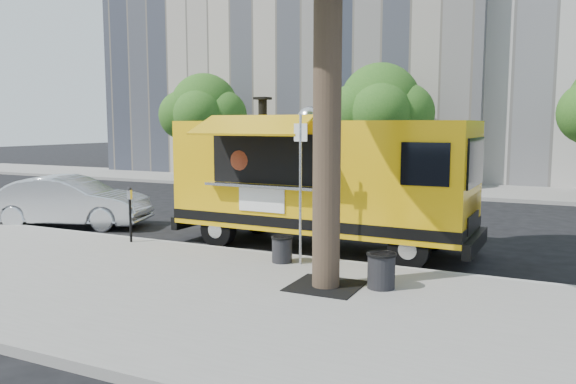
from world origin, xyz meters
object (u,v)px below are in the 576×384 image
object	(u,v)px
far_tree_a	(204,108)
far_tree_b	(380,104)
trash_bin_right	(381,269)
food_truck	(320,178)
trash_bin_left	(282,248)
sedan	(70,201)
parking_meter	(130,208)
sign_post	(300,181)

from	to	relation	value
far_tree_a	far_tree_b	world-z (taller)	far_tree_b
trash_bin_right	far_tree_b	bearing A→B (deg)	106.51
food_truck	trash_bin_left	distance (m)	2.48
sedan	trash_bin_left	size ratio (longest dim) A/B	8.32
far_tree_b	trash_bin_right	distance (m)	16.19
parking_meter	food_truck	xyz separation A→B (m)	(4.10, 1.92, 0.71)
sedan	trash_bin_right	distance (m)	10.37
far_tree_b	food_truck	bearing A→B (deg)	-80.18
far_tree_b	parking_meter	xyz separation A→B (m)	(-2.00, -14.05, -2.85)
far_tree_b	sign_post	xyz separation A→B (m)	(2.55, -14.25, -1.98)
far_tree_b	sedan	world-z (taller)	far_tree_b
sedan	food_truck	bearing A→B (deg)	-105.51
far_tree_b	food_truck	distance (m)	12.50
food_truck	trash_bin_left	bearing A→B (deg)	-86.99
far_tree_a	food_truck	distance (m)	16.28
trash_bin_left	far_tree_a	bearing A→B (deg)	128.79
far_tree_b	sedan	bearing A→B (deg)	-113.77
parking_meter	sedan	world-z (taller)	parking_meter
far_tree_a	sign_post	distance (m)	18.14
sign_post	food_truck	world-z (taller)	food_truck
food_truck	trash_bin_left	size ratio (longest dim) A/B	13.65
sedan	sign_post	bearing A→B (deg)	-120.54
far_tree_a	trash_bin_left	distance (m)	18.11
far_tree_a	food_truck	size ratio (longest dim) A/B	0.73
far_tree_a	parking_meter	size ratio (longest dim) A/B	4.01
far_tree_b	food_truck	xyz separation A→B (m)	(2.10, -12.13, -2.14)
parking_meter	food_truck	size ratio (longest dim) A/B	0.18
far_tree_b	sign_post	size ratio (longest dim) A/B	1.83
sedan	trash_bin_left	xyz separation A→B (m)	(7.68, -1.72, -0.30)
far_tree_b	parking_meter	world-z (taller)	far_tree_b
far_tree_a	sign_post	world-z (taller)	far_tree_a
parking_meter	trash_bin_left	xyz separation A→B (m)	(4.15, -0.22, -0.54)
food_truck	trash_bin_right	bearing A→B (deg)	-50.14
sign_post	trash_bin_right	bearing A→B (deg)	-25.56
food_truck	trash_bin_right	size ratio (longest dim) A/B	11.88
parking_meter	trash_bin_left	size ratio (longest dim) A/B	2.49
far_tree_a	trash_bin_right	xyz separation A→B (m)	(13.50, -14.78, -3.30)
trash_bin_left	food_truck	bearing A→B (deg)	91.32
sign_post	trash_bin_right	size ratio (longest dim) A/B	4.86
sign_post	sedan	distance (m)	8.33
sedan	trash_bin_right	bearing A→B (deg)	-123.37
far_tree_b	sedan	xyz separation A→B (m)	(-5.53, -12.56, -3.10)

